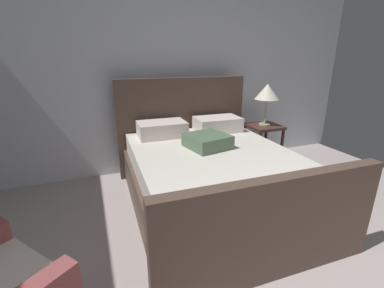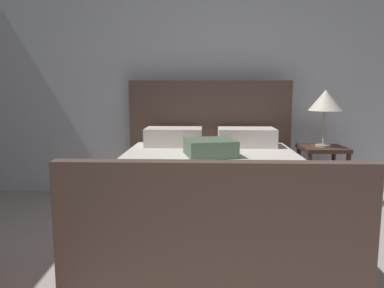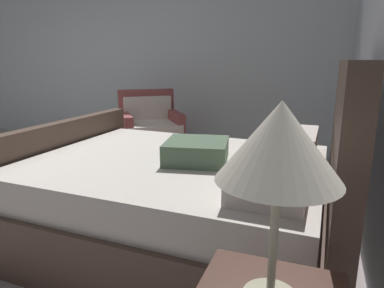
% 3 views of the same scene
% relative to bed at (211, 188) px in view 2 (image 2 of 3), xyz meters
% --- Properties ---
extents(wall_back, '(5.58, 0.12, 2.83)m').
position_rel_bed_xyz_m(wall_back, '(0.04, 1.23, 1.06)').
color(wall_back, silver).
rests_on(wall_back, ground).
extents(bed, '(1.80, 2.21, 1.28)m').
position_rel_bed_xyz_m(bed, '(0.00, 0.00, 0.00)').
color(bed, brown).
rests_on(bed, ground).
extents(nightstand_right, '(0.44, 0.44, 0.60)m').
position_rel_bed_xyz_m(nightstand_right, '(1.19, 0.74, 0.05)').
color(nightstand_right, '#4A2D24').
rests_on(nightstand_right, ground).
extents(table_lamp_right, '(0.33, 0.33, 0.58)m').
position_rel_bed_xyz_m(table_lamp_right, '(1.19, 0.74, 0.70)').
color(table_lamp_right, '#B7B293').
rests_on(table_lamp_right, nightstand_right).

